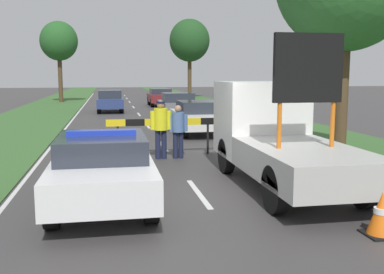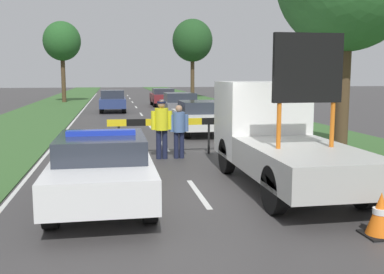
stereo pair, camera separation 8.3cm
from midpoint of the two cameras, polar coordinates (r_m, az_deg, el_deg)
ground_plane at (r=9.67m, az=1.08°, el=-7.21°), size 160.00×160.00×0.00m
lane_markings at (r=27.78m, az=-6.24°, el=2.70°), size 7.89×66.16×0.01m
grass_verge_left at (r=29.62m, az=-18.79°, el=2.67°), size 4.69×120.00×0.03m
grass_verge_right at (r=30.37m, az=5.60°, el=3.18°), size 4.69×120.00×0.03m
police_car at (r=9.04m, az=-11.08°, el=-3.63°), size 1.88×4.67×1.47m
work_truck at (r=10.72m, az=10.83°, el=0.36°), size 2.03×5.53×3.32m
road_barrier at (r=14.09m, az=-3.34°, el=1.60°), size 3.55×0.08×1.15m
police_officer at (r=13.45m, az=-3.70°, el=1.61°), size 0.63×0.40×1.76m
pedestrian_civilian at (r=13.53m, az=-1.49°, el=1.24°), size 0.58×0.37×1.61m
traffic_cone_near_police at (r=13.63m, az=-14.57°, el=-1.69°), size 0.45×0.45×0.62m
traffic_cone_centre_front at (r=7.76m, az=23.11°, el=-9.02°), size 0.51×0.51×0.71m
traffic_cone_near_truck at (r=13.28m, az=-9.97°, el=-2.08°), size 0.35×0.35×0.49m
queued_car_van_white at (r=19.35m, az=1.15°, el=2.63°), size 1.90×4.49×1.40m
queued_car_suv_grey at (r=25.95m, az=-1.48°, el=4.10°), size 1.90×4.20×1.48m
queued_car_hatch_blue at (r=30.92m, az=-9.97°, el=4.55°), size 1.71×3.92×1.47m
queued_car_wagon_maroon at (r=36.42m, az=-3.65°, el=5.13°), size 1.81×4.37×1.39m
roadside_tree_near_right at (r=42.63m, az=-16.13°, el=11.56°), size 3.32×3.32×7.23m
roadside_tree_mid_left at (r=48.22m, az=0.11°, el=12.13°), size 4.22×4.22×8.28m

